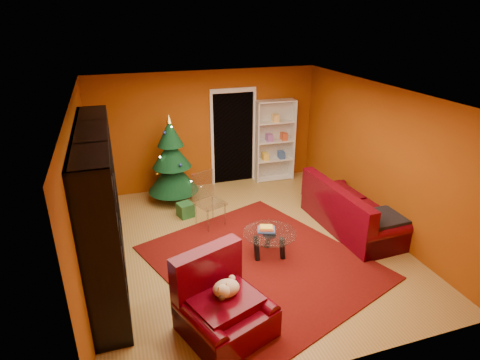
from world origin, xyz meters
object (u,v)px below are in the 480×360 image
object	(u,v)px
media_unit	(101,209)
sofa	(353,206)
gift_box_red	(182,186)
armchair	(226,306)
acrylic_chair	(210,203)
christmas_tree	(172,160)
coffee_table	(269,244)
gift_box_green	(185,210)
white_bookshelf	(275,141)
rug	(261,262)
dog	(226,288)

from	to	relation	value
media_unit	sofa	xyz separation A→B (m)	(4.29, 0.17, -0.70)
gift_box_red	sofa	size ratio (longest dim) A/B	0.11
armchair	acrylic_chair	distance (m)	2.76
christmas_tree	coffee_table	distance (m)	2.92
gift_box_green	white_bookshelf	size ratio (longest dim) A/B	0.14
christmas_tree	acrylic_chair	bearing A→B (deg)	-70.39
coffee_table	acrylic_chair	size ratio (longest dim) A/B	0.94
rug	coffee_table	bearing A→B (deg)	35.92
acrylic_chair	white_bookshelf	bearing A→B (deg)	19.45
gift_box_green	armchair	size ratio (longest dim) A/B	0.26
gift_box_red	armchair	xyz separation A→B (m)	(-0.26, -4.47, 0.31)
gift_box_green	coffee_table	bearing A→B (deg)	-59.71
rug	dog	bearing A→B (deg)	-127.38
gift_box_red	coffee_table	size ratio (longest dim) A/B	0.26
christmas_tree	coffee_table	world-z (taller)	christmas_tree
white_bookshelf	coffee_table	world-z (taller)	white_bookshelf
gift_box_red	armchair	distance (m)	4.49
white_bookshelf	coffee_table	xyz separation A→B (m)	(-1.33, -3.02, -0.72)
christmas_tree	gift_box_red	xyz separation A→B (m)	(0.24, 0.44, -0.80)
gift_box_green	coffee_table	world-z (taller)	coffee_table
gift_box_red	acrylic_chair	xyz separation A→B (m)	(0.22, -1.76, 0.35)
rug	sofa	bearing A→B (deg)	14.84
white_bookshelf	dog	bearing A→B (deg)	-116.82
media_unit	gift_box_green	xyz separation A→B (m)	(1.45, 1.58, -1.02)
gift_box_green	sofa	bearing A→B (deg)	-26.35
media_unit	gift_box_green	distance (m)	2.38
armchair	white_bookshelf	bearing A→B (deg)	40.05
dog	christmas_tree	bearing A→B (deg)	69.40
gift_box_green	acrylic_chair	distance (m)	0.71
gift_box_red	acrylic_chair	bearing A→B (deg)	-82.72
gift_box_green	gift_box_red	xyz separation A→B (m)	(0.16, 1.25, -0.03)
rug	acrylic_chair	world-z (taller)	acrylic_chair
media_unit	sofa	size ratio (longest dim) A/B	1.43
armchair	dog	xyz separation A→B (m)	(0.03, 0.06, 0.21)
white_bookshelf	gift_box_red	bearing A→B (deg)	-178.09
gift_box_green	dog	world-z (taller)	dog
dog	white_bookshelf	bearing A→B (deg)	39.98
dog	coffee_table	distance (m)	1.81
media_unit	dog	distance (m)	2.16
gift_box_green	dog	size ratio (longest dim) A/B	0.70
sofa	acrylic_chair	size ratio (longest dim) A/B	2.26
gift_box_green	acrylic_chair	xyz separation A→B (m)	(0.38, -0.51, 0.33)
gift_box_green	coffee_table	xyz separation A→B (m)	(1.05, -1.79, 0.09)
gift_box_red	coffee_table	world-z (taller)	coffee_table
rug	gift_box_red	distance (m)	3.26
dog	sofa	xyz separation A→B (m)	(2.92, 1.75, -0.17)
media_unit	dog	size ratio (longest dim) A/B	7.55
white_bookshelf	dog	world-z (taller)	white_bookshelf
white_bookshelf	acrylic_chair	bearing A→B (deg)	-136.59
rug	media_unit	size ratio (longest dim) A/B	1.12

